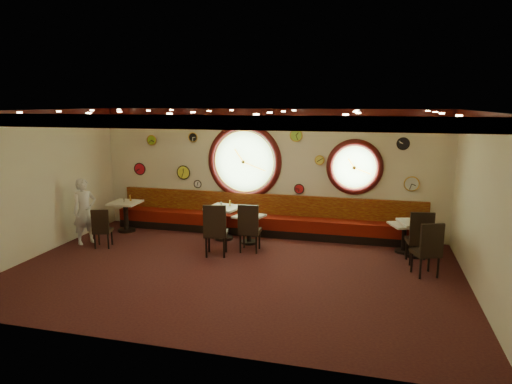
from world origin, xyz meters
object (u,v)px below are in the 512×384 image
at_px(chair_b, 215,227).
at_px(condiment_b_pepper, 221,205).
at_px(table_e, 416,234).
at_px(condiment_d_salt, 403,221).
at_px(table_c, 249,226).
at_px(table_b, 224,219).
at_px(waiter, 85,211).
at_px(condiment_b_bottle, 230,203).
at_px(chair_a, 101,226).
at_px(condiment_c_bottle, 254,211).
at_px(table_a, 126,213).
at_px(condiment_d_bottle, 411,220).
at_px(condiment_b_salt, 221,204).
at_px(condiment_e_bottle, 424,218).
at_px(condiment_a_pepper, 124,200).
at_px(condiment_e_pepper, 420,220).
at_px(condiment_c_salt, 247,213).
at_px(condiment_d_pepper, 408,222).
at_px(chair_c, 249,225).
at_px(table_d, 404,235).
at_px(condiment_a_bottle, 130,198).
at_px(condiment_a_salt, 124,199).
at_px(chair_e, 429,246).
at_px(condiment_c_pepper, 249,213).

bearing_deg(chair_b, condiment_b_pepper, 90.93).
xyz_separation_m(table_e, condiment_d_salt, (-0.28, 0.30, 0.22)).
height_order(table_c, chair_b, chair_b).
bearing_deg(table_b, waiter, -159.54).
bearing_deg(table_e, condiment_b_bottle, 176.13).
bearing_deg(chair_a, condiment_c_bottle, 4.67).
distance_m(table_a, condiment_d_bottle, 7.15).
height_order(condiment_b_salt, condiment_e_bottle, condiment_e_bottle).
height_order(condiment_a_pepper, condiment_b_pepper, condiment_b_pepper).
distance_m(condiment_b_salt, condiment_a_pepper, 2.64).
distance_m(table_c, chair_a, 3.45).
bearing_deg(chair_a, condiment_a_pepper, 81.82).
height_order(table_b, condiment_e_pepper, condiment_e_pepper).
height_order(table_b, condiment_c_salt, table_b).
relative_size(table_a, condiment_b_pepper, 7.34).
relative_size(condiment_d_pepper, condiment_d_bottle, 0.63).
bearing_deg(condiment_d_bottle, chair_a, -167.81).
relative_size(table_e, chair_c, 1.28).
distance_m(table_e, condiment_c_salt, 3.87).
height_order(table_c, condiment_d_pepper, condiment_d_pepper).
bearing_deg(table_d, condiment_c_bottle, -177.61).
relative_size(table_b, condiment_a_bottle, 5.33).
bearing_deg(condiment_d_pepper, condiment_a_pepper, -179.63).
relative_size(condiment_a_salt, condiment_b_bottle, 0.64).
xyz_separation_m(table_b, chair_e, (4.64, -1.41, 0.11)).
xyz_separation_m(condiment_b_bottle, condiment_c_bottle, (0.69, -0.24, -0.12)).
bearing_deg(condiment_a_salt, chair_a, -79.95).
distance_m(table_c, condiment_b_pepper, 0.86).
height_order(chair_a, waiter, waiter).
bearing_deg(chair_a, waiter, 141.36).
height_order(table_d, condiment_d_pepper, condiment_d_pepper).
xyz_separation_m(table_e, condiment_b_bottle, (-4.40, 0.30, 0.40)).
xyz_separation_m(chair_a, condiment_e_pepper, (7.09, 1.21, 0.30)).
distance_m(table_c, condiment_b_bottle, 0.80).
xyz_separation_m(chair_b, condiment_b_salt, (-0.33, 1.37, 0.20)).
xyz_separation_m(table_d, condiment_a_bottle, (-6.93, 0.12, 0.46)).
bearing_deg(condiment_c_salt, condiment_c_pepper, -1.29).
distance_m(chair_b, condiment_b_salt, 1.43).
height_order(table_c, table_d, table_c).
height_order(table_d, condiment_a_bottle, condiment_a_bottle).
relative_size(condiment_a_pepper, condiment_a_bottle, 0.63).
relative_size(condiment_b_bottle, condiment_d_bottle, 0.82).
bearing_deg(condiment_b_bottle, chair_a, -149.92).
bearing_deg(chair_a, condiment_e_bottle, -6.65).
bearing_deg(chair_c, table_e, 6.89).
relative_size(chair_b, condiment_c_bottle, 4.36).
xyz_separation_m(table_d, condiment_c_salt, (-3.62, -0.22, 0.32)).
distance_m(table_d, condiment_b_pepper, 4.34).
bearing_deg(chair_b, condiment_c_salt, 58.05).
distance_m(table_d, condiment_b_salt, 4.39).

